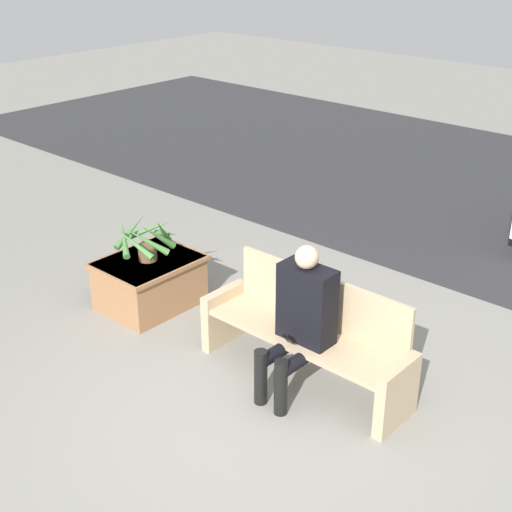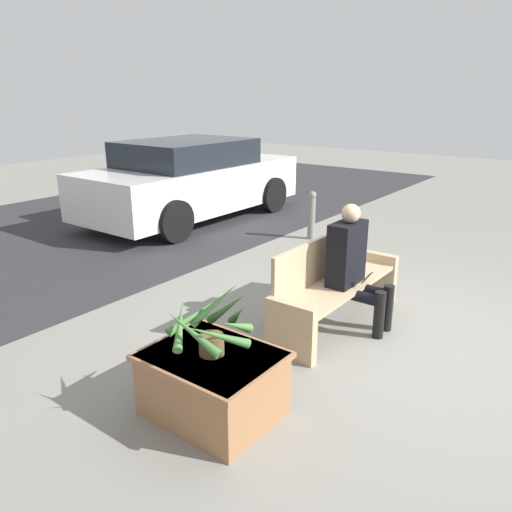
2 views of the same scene
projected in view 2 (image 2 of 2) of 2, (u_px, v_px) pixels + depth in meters
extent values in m
plane|color=gray|center=(404.00, 340.00, 4.74)|extent=(30.00, 30.00, 0.00)
cube|color=#2D2D30|center=(52.00, 237.00, 8.13)|extent=(20.00, 6.00, 0.01)
cube|color=tan|center=(290.00, 331.00, 4.35)|extent=(0.09, 0.49, 0.52)
cube|color=tan|center=(375.00, 275.00, 5.68)|extent=(0.09, 0.49, 0.52)
cube|color=tan|center=(339.00, 286.00, 4.97)|extent=(1.67, 0.45, 0.04)
cube|color=tan|center=(320.00, 258.00, 5.02)|extent=(1.67, 0.04, 0.45)
cube|color=black|center=(347.00, 253.00, 4.88)|extent=(0.45, 0.22, 0.63)
sphere|color=tan|center=(351.00, 213.00, 4.75)|extent=(0.18, 0.18, 0.18)
cylinder|color=black|center=(359.00, 296.00, 4.80)|extent=(0.11, 0.42, 0.11)
cylinder|color=black|center=(368.00, 290.00, 4.95)|extent=(0.11, 0.42, 0.11)
cylinder|color=black|center=(379.00, 315.00, 4.72)|extent=(0.10, 0.10, 0.47)
cylinder|color=black|center=(388.00, 308.00, 4.88)|extent=(0.10, 0.10, 0.47)
cube|color=black|center=(367.00, 278.00, 4.82)|extent=(0.07, 0.09, 0.12)
cube|color=#936642|center=(213.00, 384.00, 3.59)|extent=(0.71, 0.88, 0.49)
cube|color=#936642|center=(212.00, 356.00, 3.52)|extent=(0.76, 0.93, 0.04)
cylinder|color=brown|center=(212.00, 344.00, 3.49)|extent=(0.18, 0.18, 0.15)
cone|color=#427538|center=(228.00, 308.00, 3.55)|extent=(0.08, 0.39, 0.35)
cone|color=#427538|center=(214.00, 305.00, 3.57)|extent=(0.26, 0.35, 0.37)
cone|color=#427538|center=(194.00, 316.00, 3.60)|extent=(0.46, 0.17, 0.20)
cone|color=#427538|center=(180.00, 325.00, 3.43)|extent=(0.39, 0.34, 0.23)
cone|color=#427538|center=(193.00, 333.00, 3.27)|extent=(0.12, 0.44, 0.27)
cone|color=#427538|center=(218.00, 336.00, 3.25)|extent=(0.40, 0.31, 0.25)
cone|color=#427538|center=(237.00, 326.00, 3.36)|extent=(0.44, 0.17, 0.28)
cone|color=#427538|center=(237.00, 315.00, 3.47)|extent=(0.31, 0.36, 0.32)
cube|color=silver|center=(192.00, 186.00, 9.17)|extent=(4.27, 1.80, 0.78)
cube|color=black|center=(186.00, 153.00, 8.89)|extent=(2.22, 1.66, 0.44)
cylinder|color=black|center=(273.00, 195.00, 9.74)|extent=(0.68, 0.18, 0.68)
cylinder|color=black|center=(205.00, 185.00, 10.77)|extent=(0.68, 0.18, 0.68)
cylinder|color=black|center=(175.00, 221.00, 7.73)|extent=(0.68, 0.18, 0.68)
cylinder|color=black|center=(103.00, 206.00, 8.76)|extent=(0.68, 0.18, 0.68)
cylinder|color=slate|center=(311.00, 218.00, 7.93)|extent=(0.12, 0.12, 0.67)
sphere|color=slate|center=(312.00, 195.00, 7.82)|extent=(0.13, 0.13, 0.13)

